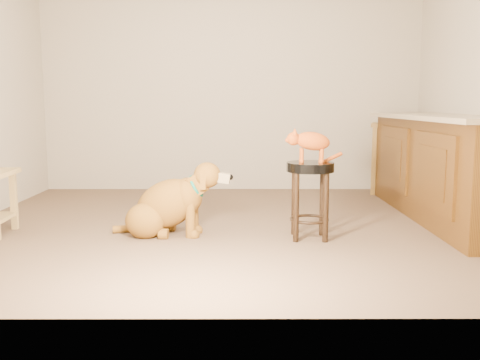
{
  "coord_description": "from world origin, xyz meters",
  "views": [
    {
      "loc": [
        0.08,
        -4.48,
        1.04
      ],
      "look_at": [
        0.1,
        -0.37,
        0.45
      ],
      "focal_mm": 40.0,
      "sensor_mm": 36.0,
      "label": 1
    }
  ],
  "objects_px": {
    "padded_stool": "(310,185)",
    "tabby_kitten": "(309,142)",
    "wood_stool": "(390,157)",
    "golden_retriever": "(168,206)"
  },
  "relations": [
    {
      "from": "padded_stool",
      "to": "tabby_kitten",
      "type": "height_order",
      "value": "tabby_kitten"
    },
    {
      "from": "tabby_kitten",
      "to": "wood_stool",
      "type": "bearing_deg",
      "value": 62.14
    },
    {
      "from": "padded_stool",
      "to": "tabby_kitten",
      "type": "xyz_separation_m",
      "value": [
        -0.01,
        0.0,
        0.33
      ]
    },
    {
      "from": "padded_stool",
      "to": "wood_stool",
      "type": "relative_size",
      "value": 0.73
    },
    {
      "from": "golden_retriever",
      "to": "wood_stool",
      "type": "bearing_deg",
      "value": 46.16
    },
    {
      "from": "wood_stool",
      "to": "golden_retriever",
      "type": "bearing_deg",
      "value": -139.25
    },
    {
      "from": "padded_stool",
      "to": "golden_retriever",
      "type": "relative_size",
      "value": 0.6
    },
    {
      "from": "golden_retriever",
      "to": "tabby_kitten",
      "type": "xyz_separation_m",
      "value": [
        1.1,
        -0.12,
        0.52
      ]
    },
    {
      "from": "golden_retriever",
      "to": "padded_stool",
      "type": "bearing_deg",
      "value": -0.66
    },
    {
      "from": "wood_stool",
      "to": "padded_stool",
      "type": "bearing_deg",
      "value": -119.83
    }
  ]
}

